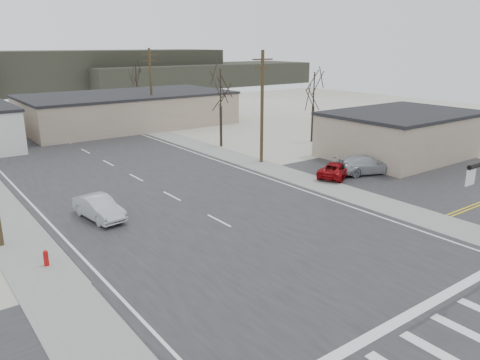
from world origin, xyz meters
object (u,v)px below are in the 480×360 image
(fire_hydrant, at_px, (46,258))
(sedan_crossing, at_px, (99,208))
(car_parked_red, at_px, (336,170))
(car_parked_silver, at_px, (366,165))
(car_parked_dark_a, at_px, (385,161))
(car_far_a, at_px, (90,127))

(fire_hydrant, relative_size, sedan_crossing, 0.20)
(car_parked_red, bearing_deg, car_parked_silver, -129.66)
(car_parked_dark_a, height_order, car_parked_silver, car_parked_silver)
(sedan_crossing, bearing_deg, car_parked_dark_a, -14.24)
(car_parked_dark_a, distance_m, car_parked_silver, 2.81)
(sedan_crossing, height_order, car_parked_red, sedan_crossing)
(sedan_crossing, bearing_deg, fire_hydrant, -140.78)
(sedan_crossing, distance_m, car_far_a, 30.49)
(car_parked_dark_a, xyz_separation_m, car_parked_silver, (-2.80, -0.20, 0.11))
(sedan_crossing, xyz_separation_m, car_parked_silver, (21.77, -3.04, 0.04))
(sedan_crossing, relative_size, car_far_a, 0.87)
(car_parked_red, xyz_separation_m, car_parked_silver, (2.80, -0.77, 0.16))
(fire_hydrant, bearing_deg, sedan_crossing, 46.88)
(car_parked_red, bearing_deg, car_far_a, -7.68)
(sedan_crossing, distance_m, car_parked_red, 19.11)
(car_parked_red, relative_size, car_parked_silver, 0.83)
(car_parked_red, xyz_separation_m, car_parked_dark_a, (5.60, -0.56, 0.05))
(car_parked_red, distance_m, car_parked_silver, 2.91)
(fire_hydrant, height_order, car_far_a, car_far_a)
(car_far_a, height_order, car_parked_red, car_far_a)
(sedan_crossing, bearing_deg, car_far_a, 63.92)
(fire_hydrant, bearing_deg, car_parked_red, 6.02)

